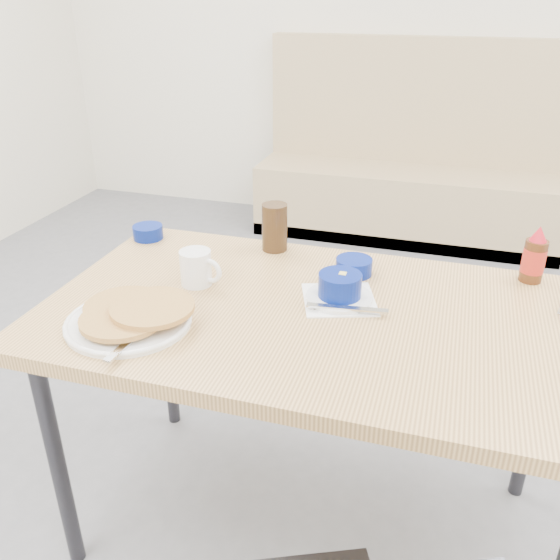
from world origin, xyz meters
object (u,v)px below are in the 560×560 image
(dining_table, at_px, (316,331))
(syrup_bottle, at_px, (534,258))
(amber_tumbler, at_px, (275,227))
(butter_bowl, at_px, (354,267))
(booth_bench, at_px, (407,182))
(grits_setting, at_px, (340,289))
(creamer_bowl, at_px, (148,232))
(coffee_mug, at_px, (197,268))
(pancake_plate, at_px, (131,316))

(dining_table, distance_m, syrup_bottle, 0.65)
(amber_tumbler, xyz_separation_m, syrup_bottle, (0.75, 0.00, -0.00))
(dining_table, relative_size, butter_bowl, 13.47)
(booth_bench, relative_size, grits_setting, 7.47)
(creamer_bowl, bearing_deg, coffee_mug, -41.35)
(coffee_mug, relative_size, grits_setting, 0.50)
(butter_bowl, bearing_deg, amber_tumbler, 159.29)
(creamer_bowl, xyz_separation_m, butter_bowl, (0.69, -0.07, 0.00))
(dining_table, xyz_separation_m, creamer_bowl, (-0.64, 0.30, 0.08))
(amber_tumbler, bearing_deg, booth_bench, 84.32)
(coffee_mug, distance_m, grits_setting, 0.40)
(coffee_mug, height_order, syrup_bottle, syrup_bottle)
(dining_table, xyz_separation_m, coffee_mug, (-0.35, 0.05, 0.11))
(amber_tumbler, bearing_deg, syrup_bottle, 0.00)
(grits_setting, xyz_separation_m, amber_tumbler, (-0.26, 0.27, 0.04))
(coffee_mug, bearing_deg, amber_tumbler, 65.70)
(coffee_mug, xyz_separation_m, syrup_bottle, (0.88, 0.29, 0.02))
(butter_bowl, bearing_deg, syrup_bottle, 11.95)
(booth_bench, height_order, creamer_bowl, booth_bench)
(creamer_bowl, bearing_deg, amber_tumbler, 4.79)
(coffee_mug, bearing_deg, butter_bowl, 25.28)
(creamer_bowl, distance_m, amber_tumbler, 0.43)
(dining_table, height_order, butter_bowl, butter_bowl)
(creamer_bowl, bearing_deg, syrup_bottle, 1.73)
(butter_bowl, distance_m, amber_tumbler, 0.29)
(dining_table, bearing_deg, grits_setting, 57.23)
(grits_setting, height_order, butter_bowl, grits_setting)
(coffee_mug, bearing_deg, booth_bench, 81.99)
(amber_tumbler, bearing_deg, creamer_bowl, -175.21)
(dining_table, relative_size, pancake_plate, 4.21)
(dining_table, bearing_deg, coffee_mug, 172.02)
(coffee_mug, bearing_deg, grits_setting, 2.97)
(booth_bench, bearing_deg, coffee_mug, -98.01)
(booth_bench, height_order, coffee_mug, booth_bench)
(dining_table, distance_m, pancake_plate, 0.47)
(booth_bench, xyz_separation_m, creamer_bowl, (-0.64, -2.23, 0.43))
(booth_bench, bearing_deg, butter_bowl, -88.72)
(pancake_plate, bearing_deg, butter_bowl, 42.93)
(dining_table, bearing_deg, butter_bowl, 77.89)
(pancake_plate, xyz_separation_m, coffee_mug, (0.07, 0.25, 0.03))
(pancake_plate, height_order, amber_tumbler, amber_tumbler)
(butter_bowl, height_order, amber_tumbler, amber_tumbler)
(amber_tumbler, bearing_deg, pancake_plate, -110.29)
(syrup_bottle, bearing_deg, pancake_plate, -150.50)
(pancake_plate, relative_size, syrup_bottle, 2.04)
(creamer_bowl, bearing_deg, butter_bowl, -5.49)
(booth_bench, xyz_separation_m, pancake_plate, (-0.42, -2.73, 0.43))
(pancake_plate, bearing_deg, creamer_bowl, 114.03)
(grits_setting, distance_m, amber_tumbler, 0.38)
(butter_bowl, bearing_deg, creamer_bowl, 174.51)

